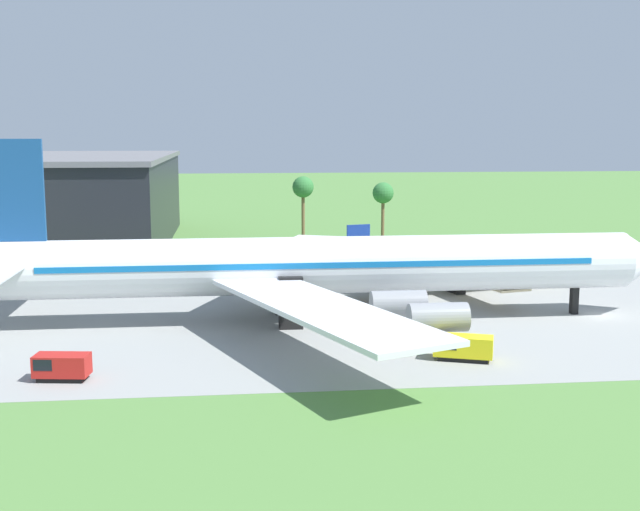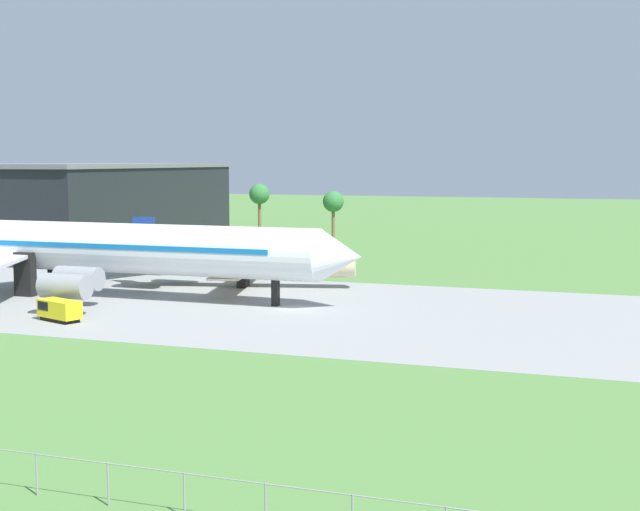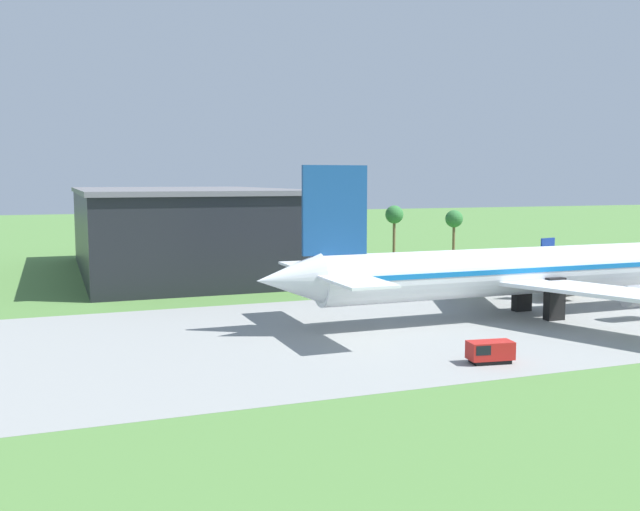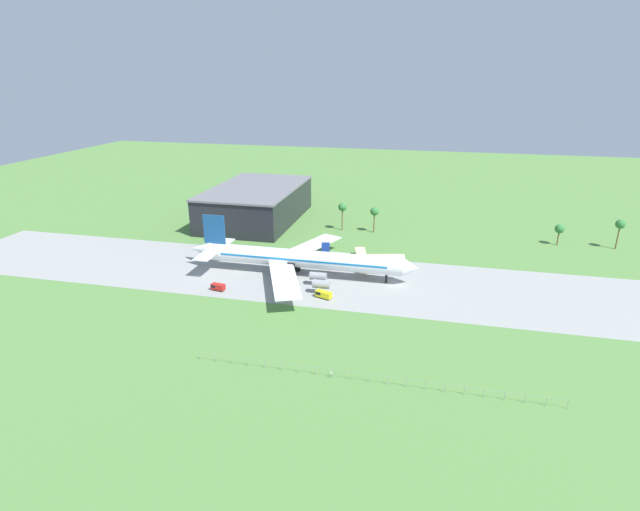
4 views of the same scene
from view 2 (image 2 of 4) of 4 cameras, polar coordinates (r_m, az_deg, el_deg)
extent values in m
plane|color=#517F3D|center=(97.62, -1.80, -3.42)|extent=(600.00, 600.00, 0.00)
cube|color=gray|center=(97.62, -1.80, -3.41)|extent=(320.00, 44.00, 0.02)
cylinder|color=white|center=(112.00, -16.06, 0.59)|extent=(65.69, 5.89, 5.89)
cone|color=white|center=(96.06, 1.33, -0.05)|extent=(4.71, 5.77, 5.77)
cube|color=#146BB7|center=(111.96, -16.07, 0.82)|extent=(55.83, 6.00, 0.59)
cube|color=white|center=(125.79, -12.68, 0.80)|extent=(18.58, 31.30, 0.44)
cylinder|color=gray|center=(102.67, -15.20, -1.41)|extent=(5.30, 2.65, 2.65)
cylinder|color=gray|center=(96.54, -16.02, -1.90)|extent=(5.30, 2.65, 2.65)
cylinder|color=gray|center=(114.49, -11.20, -0.55)|extent=(5.30, 2.65, 2.65)
cylinder|color=gray|center=(118.43, -8.76, -0.29)|extent=(5.30, 2.65, 2.65)
cube|color=black|center=(99.05, -2.87, -1.74)|extent=(0.70, 0.90, 5.26)
cube|color=black|center=(111.71, -18.35, -1.15)|extent=(2.40, 1.20, 5.26)
cube|color=black|center=(116.86, -16.41, -0.78)|extent=(2.40, 1.20, 5.26)
cylinder|color=beige|center=(114.12, -4.95, -0.54)|extent=(28.65, 9.87, 3.12)
cube|color=navy|center=(116.80, -11.22, 1.36)|extent=(2.79, 0.90, 4.37)
cube|color=beige|center=(114.16, -4.95, -0.70)|extent=(9.80, 26.01, 0.24)
cube|color=black|center=(114.30, -4.94, -1.28)|extent=(1.83, 3.02, 2.97)
cube|color=black|center=(93.67, -16.32, -3.95)|extent=(4.62, 3.15, 0.40)
cube|color=yellow|center=(93.49, -16.34, -3.29)|extent=(5.39, 3.59, 1.77)
cube|color=black|center=(94.58, -16.81, -3.04)|extent=(2.35, 2.52, 0.90)
cylinder|color=gray|center=(46.41, -17.67, -13.20)|extent=(0.10, 0.10, 2.10)
cylinder|color=gray|center=(44.23, -13.40, -14.05)|extent=(0.10, 0.10, 2.10)
cylinder|color=gray|center=(42.31, -8.68, -14.90)|extent=(0.10, 0.10, 2.10)
cylinder|color=gray|center=(40.70, -3.50, -15.72)|extent=(0.10, 0.10, 2.10)
cube|color=black|center=(182.35, -15.01, 3.15)|extent=(36.00, 60.00, 14.71)
cube|color=slate|center=(182.14, -15.07, 5.58)|extent=(36.72, 61.20, 0.80)
cylinder|color=brown|center=(156.98, -3.88, 1.97)|extent=(0.56, 0.56, 9.67)
sphere|color=#337538|center=(156.68, -3.90, 3.95)|extent=(3.60, 3.60, 3.60)
cylinder|color=brown|center=(152.17, 0.85, 1.64)|extent=(0.56, 0.56, 8.56)
sphere|color=#337538|center=(151.87, 0.85, 3.48)|extent=(3.60, 3.60, 3.60)
camera|label=1|loc=(74.33, -63.50, 5.32)|focal=45.00mm
camera|label=3|loc=(126.58, -63.08, 3.28)|focal=40.00mm
camera|label=4|loc=(78.34, -140.99, 32.38)|focal=28.00mm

